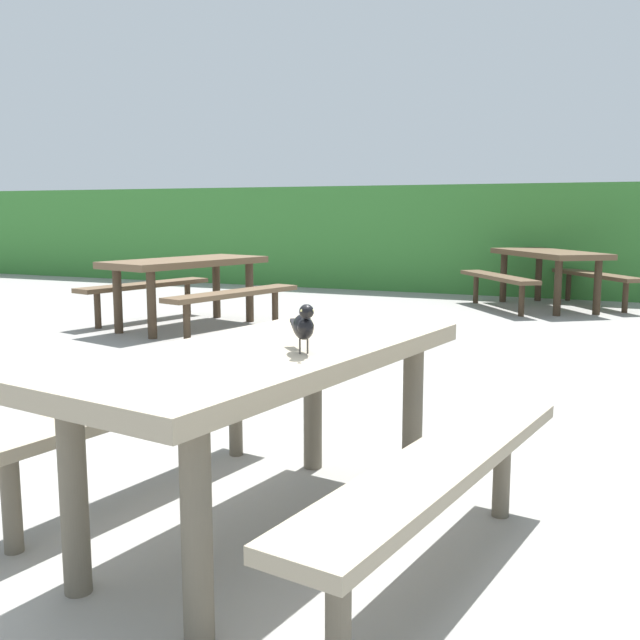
{
  "coord_description": "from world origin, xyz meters",
  "views": [
    {
      "loc": [
        1.21,
        -2.32,
        1.24
      ],
      "look_at": [
        0.14,
        0.14,
        0.84
      ],
      "focal_mm": 40.72,
      "sensor_mm": 36.0,
      "label": 1
    }
  ],
  "objects_px": {
    "bird_grackle": "(304,325)",
    "picnic_table_mid_left": "(548,265)",
    "picnic_table_far_centre": "(186,276)",
    "picnic_table_foreground": "(269,394)"
  },
  "relations": [
    {
      "from": "picnic_table_mid_left",
      "to": "picnic_table_far_centre",
      "type": "xyz_separation_m",
      "value": [
        -3.39,
        -3.22,
        0.0
      ]
    },
    {
      "from": "bird_grackle",
      "to": "picnic_table_mid_left",
      "type": "distance_m",
      "value": 7.47
    },
    {
      "from": "picnic_table_foreground",
      "to": "picnic_table_mid_left",
      "type": "distance_m",
      "value": 7.39
    },
    {
      "from": "picnic_table_foreground",
      "to": "picnic_table_far_centre",
      "type": "relative_size",
      "value": 0.95
    },
    {
      "from": "picnic_table_foreground",
      "to": "picnic_table_far_centre",
      "type": "height_order",
      "value": "same"
    },
    {
      "from": "picnic_table_foreground",
      "to": "bird_grackle",
      "type": "relative_size",
      "value": 7.97
    },
    {
      "from": "bird_grackle",
      "to": "picnic_table_mid_left",
      "type": "bearing_deg",
      "value": 89.71
    },
    {
      "from": "picnic_table_far_centre",
      "to": "picnic_table_mid_left",
      "type": "bearing_deg",
      "value": 43.51
    },
    {
      "from": "picnic_table_mid_left",
      "to": "bird_grackle",
      "type": "bearing_deg",
      "value": -90.29
    },
    {
      "from": "picnic_table_mid_left",
      "to": "picnic_table_far_centre",
      "type": "relative_size",
      "value": 1.15
    }
  ]
}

